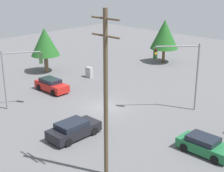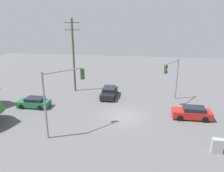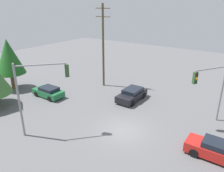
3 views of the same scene
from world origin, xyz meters
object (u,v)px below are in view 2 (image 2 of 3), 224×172
(traffic_signal_cross, at_px, (173,74))
(sedan_red, at_px, (192,113))
(electrical_cabinet, at_px, (217,146))
(sedan_dark, at_px, (109,92))
(sedan_green, at_px, (34,102))
(traffic_signal_main, at_px, (60,90))

(traffic_signal_cross, bearing_deg, sedan_red, 53.13)
(sedan_red, relative_size, electrical_cabinet, 3.28)
(sedan_dark, height_order, traffic_signal_cross, traffic_signal_cross)
(sedan_red, bearing_deg, traffic_signal_cross, 20.99)
(sedan_green, bearing_deg, traffic_signal_main, -132.96)
(traffic_signal_cross, bearing_deg, traffic_signal_main, -16.60)
(sedan_red, xyz_separation_m, traffic_signal_cross, (1.86, -4.86, 3.26))
(sedan_dark, bearing_deg, sedan_green, 29.61)
(sedan_green, relative_size, electrical_cabinet, 3.08)
(sedan_green, relative_size, traffic_signal_main, 0.62)
(sedan_green, bearing_deg, sedan_red, -91.33)
(sedan_dark, xyz_separation_m, traffic_signal_cross, (-8.50, 0.64, 3.28))
(sedan_dark, relative_size, traffic_signal_main, 0.67)
(sedan_dark, distance_m, sedan_red, 11.73)
(sedan_green, xyz_separation_m, electrical_cabinet, (-20.07, 6.89, 0.02))
(sedan_red, relative_size, traffic_signal_main, 0.65)
(sedan_green, distance_m, sedan_red, 19.25)
(traffic_signal_main, xyz_separation_m, electrical_cabinet, (-14.08, 1.30, -3.83))
(sedan_green, xyz_separation_m, sedan_red, (-19.25, 0.45, 0.07))
(traffic_signal_cross, xyz_separation_m, electrical_cabinet, (-2.69, 11.30, -3.30))
(sedan_green, height_order, traffic_signal_main, traffic_signal_main)
(sedan_dark, relative_size, sedan_green, 1.09)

